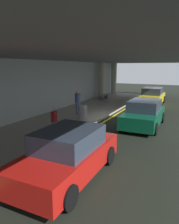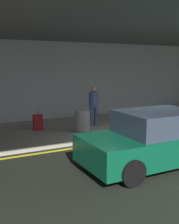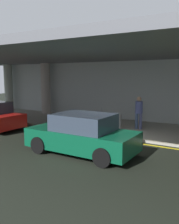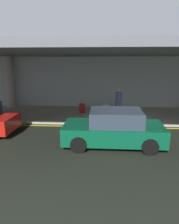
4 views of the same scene
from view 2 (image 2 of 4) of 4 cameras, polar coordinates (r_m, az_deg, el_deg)
ground_plane at (r=9.66m, az=10.05°, el=-6.83°), size 60.00×60.00×0.00m
sidewalk at (r=12.17m, az=1.22°, el=-2.87°), size 26.00×4.20×0.15m
lane_stripe_yellow at (r=10.23m, az=7.57°, el=-5.81°), size 26.00×0.14×0.01m
ceiling_overhang at (r=11.51m, az=2.53°, el=15.81°), size 28.00×13.20×0.30m
terminal_back_wall at (r=13.92m, az=-3.18°, el=6.30°), size 26.00×0.30×3.80m
car_dark_green at (r=7.80m, az=13.43°, el=-5.52°), size 4.10×1.92×1.50m
traveler_with_luggage at (r=11.72m, az=0.82°, el=1.81°), size 0.38×0.38×1.68m
suitcase_upright_primary at (r=11.24m, az=-10.56°, el=-2.07°), size 0.36×0.22×0.90m
trash_bin_steel at (r=10.69m, az=-1.41°, el=-1.90°), size 0.56×0.56×0.85m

